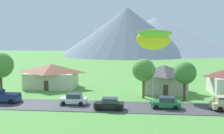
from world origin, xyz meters
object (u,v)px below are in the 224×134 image
object	(u,v)px
tree_center	(185,73)
parked_car_black_east_end	(109,104)
tree_left_of_center	(0,65)
parked_car_green_west_end	(166,103)
kite_flyer_with_kite	(154,40)
house_leftmost	(164,78)
house_right_center	(52,75)
parked_car_white_mid_east	(74,99)
tree_near_left	(144,70)
pickup_truck_navy_west_side	(2,96)

from	to	relation	value
tree_center	parked_car_black_east_end	xyz separation A→B (m)	(-11.70, -6.45, -3.75)
tree_left_of_center	parked_car_black_east_end	distance (m)	21.86
parked_car_green_west_end	kite_flyer_with_kite	distance (m)	16.19
house_leftmost	kite_flyer_with_kite	bearing A→B (deg)	-98.43
parked_car_green_west_end	parked_car_black_east_end	world-z (taller)	same
house_leftmost	tree_center	world-z (taller)	tree_center
house_right_center	parked_car_black_east_end	xyz separation A→B (m)	(13.83, -15.43, -1.71)
tree_left_of_center	parked_car_white_mid_east	distance (m)	15.81
house_right_center	tree_near_left	distance (m)	20.53
parked_car_white_mid_east	house_leftmost	bearing A→B (deg)	35.83
tree_near_left	parked_car_white_mid_east	size ratio (longest dim) A/B	1.62
tree_near_left	parked_car_white_mid_east	world-z (taller)	tree_near_left
house_right_center	kite_flyer_with_kite	size ratio (longest dim) A/B	0.96
house_right_center	pickup_truck_navy_west_side	distance (m)	13.64
parked_car_black_east_end	pickup_truck_navy_west_side	xyz separation A→B (m)	(-17.45, 2.36, 0.19)
kite_flyer_with_kite	parked_car_black_east_end	bearing A→B (deg)	115.17
house_leftmost	kite_flyer_with_kite	size ratio (longest dim) A/B	0.77
kite_flyer_with_kite	tree_left_of_center	bearing A→B (deg)	144.15
tree_near_left	tree_left_of_center	size ratio (longest dim) A/B	0.87
tree_near_left	house_right_center	bearing A→B (deg)	157.78
pickup_truck_navy_west_side	tree_near_left	bearing A→B (deg)	13.38
house_leftmost	tree_near_left	world-z (taller)	tree_near_left
parked_car_black_east_end	kite_flyer_with_kite	bearing A→B (deg)	-64.83
tree_center	tree_near_left	bearing A→B (deg)	169.23
tree_center	parked_car_white_mid_east	bearing A→B (deg)	-166.69
house_leftmost	pickup_truck_navy_west_side	bearing A→B (deg)	-158.05
parked_car_white_mid_east	kite_flyer_with_kite	bearing A→B (deg)	-50.92
tree_near_left	parked_car_green_west_end	bearing A→B (deg)	-63.19
tree_near_left	parked_car_black_east_end	size ratio (longest dim) A/B	1.61
parked_car_green_west_end	tree_near_left	bearing A→B (deg)	116.81
tree_near_left	kite_flyer_with_kite	distance (m)	19.93
parked_car_green_west_end	tree_left_of_center	bearing A→B (deg)	169.12
parked_car_white_mid_east	pickup_truck_navy_west_side	distance (m)	11.64
parked_car_green_west_end	kite_flyer_with_kite	xyz separation A→B (m)	(-2.76, -13.05, 9.17)
house_right_center	tree_left_of_center	xyz separation A→B (m)	(-6.35, -8.46, 2.95)
tree_left_of_center	parked_car_black_east_end	xyz separation A→B (m)	(20.19, -6.97, -4.66)
tree_near_left	pickup_truck_navy_west_side	distance (m)	23.44
tree_near_left	parked_car_white_mid_east	xyz separation A→B (m)	(-10.87, -5.41, -3.98)
house_leftmost	parked_car_black_east_end	distance (m)	15.98
pickup_truck_navy_west_side	house_right_center	bearing A→B (deg)	74.52
pickup_truck_navy_west_side	kite_flyer_with_kite	distance (m)	28.22
pickup_truck_navy_west_side	tree_left_of_center	bearing A→B (deg)	120.67
tree_left_of_center	kite_flyer_with_kite	xyz separation A→B (m)	(25.60, -18.50, 4.51)
tree_left_of_center	tree_center	world-z (taller)	tree_left_of_center
tree_near_left	pickup_truck_navy_west_side	bearing A→B (deg)	-166.62
pickup_truck_navy_west_side	kite_flyer_with_kite	size ratio (longest dim) A/B	0.47
tree_left_of_center	pickup_truck_navy_west_side	size ratio (longest dim) A/B	1.51
house_leftmost	house_right_center	size ratio (longest dim) A/B	0.80
tree_left_of_center	pickup_truck_navy_west_side	xyz separation A→B (m)	(2.73, -4.61, -4.47)
house_right_center	pickup_truck_navy_west_side	xyz separation A→B (m)	(-3.62, -13.07, -1.51)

